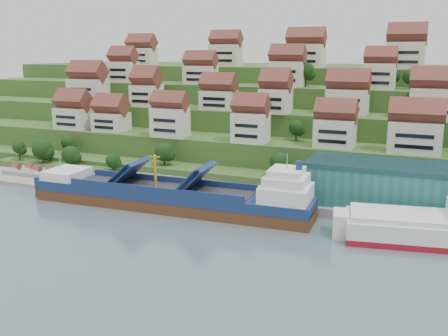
% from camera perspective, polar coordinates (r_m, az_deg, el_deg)
% --- Properties ---
extents(ground, '(300.00, 300.00, 0.00)m').
position_cam_1_polar(ground, '(118.02, -2.76, -5.22)').
color(ground, slate).
rests_on(ground, ground).
extents(quay, '(180.00, 14.00, 2.20)m').
position_cam_1_polar(quay, '(124.81, 8.58, -3.79)').
color(quay, gray).
rests_on(quay, ground).
extents(pebble_beach, '(45.00, 20.00, 1.00)m').
position_cam_1_polar(pebble_beach, '(159.39, -20.04, -0.92)').
color(pebble_beach, gray).
rests_on(pebble_beach, ground).
extents(hillside, '(260.00, 128.00, 31.00)m').
position_cam_1_polar(hillside, '(211.86, 9.31, 5.89)').
color(hillside, '#2D4C1E').
rests_on(hillside, ground).
extents(hillside_village, '(154.37, 64.98, 29.20)m').
position_cam_1_polar(hillside_village, '(168.40, 6.90, 8.79)').
color(hillside_village, silver).
rests_on(hillside_village, ground).
extents(hillside_trees, '(141.96, 62.63, 29.95)m').
position_cam_1_polar(hillside_trees, '(155.57, 0.64, 5.23)').
color(hillside_trees, '#173812').
rests_on(hillside_trees, ground).
extents(warehouse, '(60.00, 15.00, 10.00)m').
position_cam_1_polar(warehouse, '(121.92, 23.66, -2.22)').
color(warehouse, '#276C68').
rests_on(warehouse, quay).
extents(flagpole, '(1.28, 0.16, 8.00)m').
position_cam_1_polar(flagpole, '(119.01, 7.20, -1.70)').
color(flagpole, gray).
rests_on(flagpole, quay).
extents(beach_huts, '(14.40, 3.70, 2.20)m').
position_cam_1_polar(beach_huts, '(159.49, -20.91, -0.39)').
color(beach_huts, white).
rests_on(beach_huts, pebble_beach).
extents(cargo_ship, '(70.49, 13.71, 15.45)m').
position_cam_1_polar(cargo_ship, '(120.75, -5.43, -3.34)').
color(cargo_ship, '#522E19').
rests_on(cargo_ship, ground).
extents(second_ship, '(33.51, 17.11, 9.27)m').
position_cam_1_polar(second_ship, '(108.18, 22.69, -6.47)').
color(second_ship, maroon).
rests_on(second_ship, ground).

